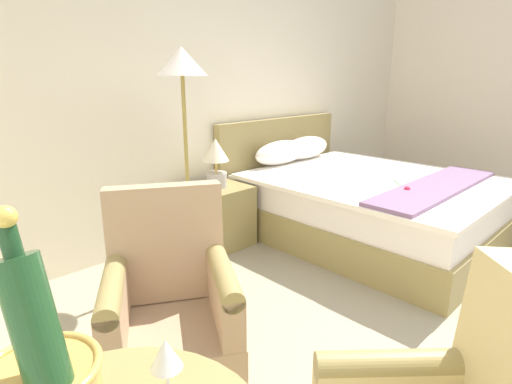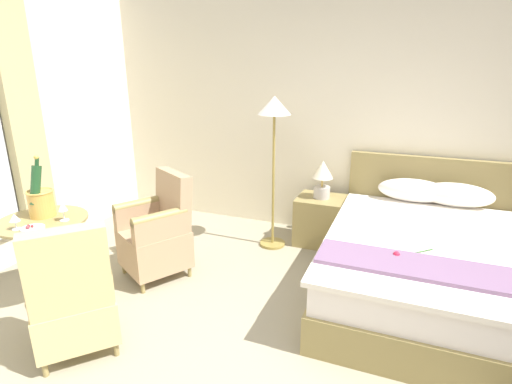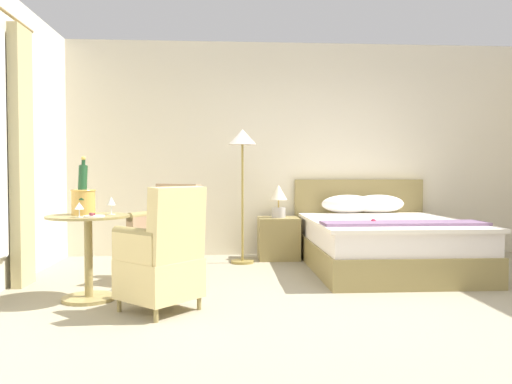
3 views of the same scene
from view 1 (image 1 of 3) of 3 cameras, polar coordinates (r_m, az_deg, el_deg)
name	(u,v)px [view 1 (image 1 of 3)]	position (r m, az deg, el deg)	size (l,w,h in m)	color
wall_headboard_side	(219,78)	(3.89, -5.37, 15.85)	(6.45, 0.12, 2.86)	#EBE1C6
bed	(361,202)	(3.87, 14.78, -1.34)	(1.75, 2.22, 1.02)	#94824B
nightstand	(217,216)	(3.52, -5.54, -3.46)	(0.54, 0.47, 0.53)	#94824B
bedside_lamp	(216,159)	(3.39, -5.77, 4.73)	(0.22, 0.22, 0.42)	#B0ABAA
floor_lamp_brass	(183,89)	(2.83, -10.38, 14.22)	(0.34, 0.34, 1.64)	olive
wine_glass_near_edge	(166,357)	(0.98, -12.74, -22.00)	(0.07, 0.07, 0.16)	white
armchair_by_window	(172,323)	(1.86, -11.92, -17.83)	(0.74, 0.76, 0.99)	#94824B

